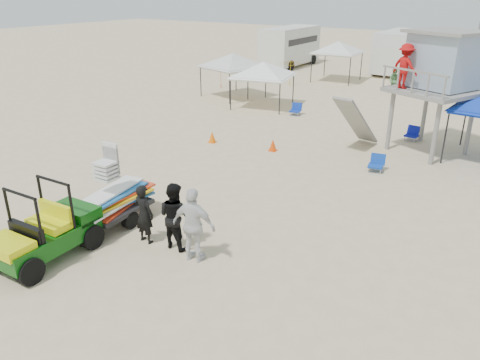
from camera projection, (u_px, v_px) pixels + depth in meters
The scene contains 21 objects.
ground at pixel (159, 261), 11.89m from camera, with size 140.00×140.00×0.00m, color beige.
utility_cart at pixel (41, 226), 11.65m from camera, with size 1.43×2.66×1.98m.
surf_trailer at pixel (113, 196), 13.47m from camera, with size 1.43×2.52×2.13m.
man_left at pixel (144, 214), 12.49m from camera, with size 0.61×0.40×1.66m, color black.
man_mid at pixel (174, 216), 12.22m from camera, with size 0.89×0.69×1.83m, color black.
man_right at pixel (194, 225), 11.57m from camera, with size 1.15×0.48×1.96m, color silver.
lifeguard_tower at pixel (437, 65), 18.51m from camera, with size 3.97×3.97×4.79m.
canopy_white_a at pixel (263, 64), 26.25m from camera, with size 3.59×3.59×2.96m.
canopy_white_b at pixel (233, 56), 28.62m from camera, with size 3.79×3.79×3.07m.
canopy_white_c at pixel (338, 43), 33.50m from camera, with size 3.19×3.19×3.24m.
umbrella_a at pixel (221, 76), 31.73m from camera, with size 1.80×1.84×1.65m, color red.
umbrella_b at pixel (290, 73), 32.62m from camera, with size 1.90×1.93×1.74m, color gold.
cone_near at pixel (273, 145), 19.77m from camera, with size 0.34×0.34×0.50m, color #EC4407.
cone_far at pixel (212, 137), 20.82m from camera, with size 0.34×0.34×0.50m, color #FF6808.
beach_chair_a at pixel (296, 109), 25.30m from camera, with size 0.63×0.68×0.64m.
beach_chair_b at pixel (377, 163), 17.59m from camera, with size 0.63×0.68×0.64m.
beach_chair_c at pixel (412, 133), 21.15m from camera, with size 0.60×0.65×0.64m.
rv_far_left at pixel (290, 45), 40.45m from camera, with size 2.64×6.80×3.25m.
rv_mid_left at pixel (400, 50), 37.05m from camera, with size 2.65×6.50×3.25m.
light_pole_left at pixel (480, 28), 29.69m from camera, with size 0.14×0.14×8.00m, color slate.
distant_beachgoers at pixel (477, 85), 28.91m from camera, with size 14.61×4.67×1.64m.
Camera 1 is at (7.31, -7.39, 6.45)m, focal length 35.00 mm.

